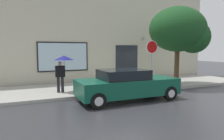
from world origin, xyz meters
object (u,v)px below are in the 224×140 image
Objects in this scene: pedestrian_with_umbrella at (63,63)px; street_tree at (181,31)px; parked_car at (127,85)px; fire_hydrant at (126,83)px; stop_sign at (152,54)px.

street_tree is at bearing -5.46° from pedestrian_with_umbrella.
parked_car is 1.74m from fire_hydrant.
stop_sign is at bearing -6.96° from pedestrian_with_umbrella.
fire_hydrant is 3.46m from pedestrian_with_umbrella.
pedestrian_with_umbrella is 0.39× the size of street_tree.
street_tree is at bearing -1.83° from stop_sign.
parked_car is 3.39m from pedestrian_with_umbrella.
stop_sign reaches higher than fire_hydrant.
parked_car is at bearing -116.86° from fire_hydrant.
pedestrian_with_umbrella is at bearing 168.66° from fire_hydrant.
pedestrian_with_umbrella is (-2.42, 2.19, 0.92)m from parked_car.
parked_car is 5.39m from street_tree.
stop_sign is at bearing 1.83° from fire_hydrant.
fire_hydrant is at bearing 179.81° from street_tree.
stop_sign reaches higher than pedestrian_with_umbrella.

